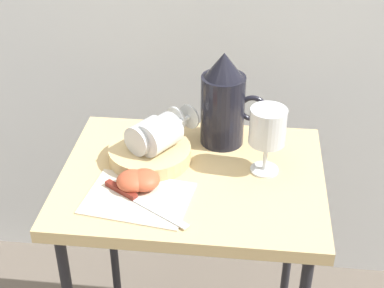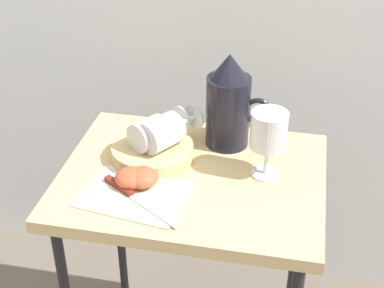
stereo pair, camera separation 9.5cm
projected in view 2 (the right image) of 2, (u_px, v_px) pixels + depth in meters
The scene contains 10 objects.
table at pixel (192, 199), 1.32m from camera, with size 0.59×0.46×0.70m.
linen_napkin at pixel (135, 195), 1.22m from camera, with size 0.22×0.16×0.00m, color beige.
basket_tray at pixel (152, 152), 1.33m from camera, with size 0.19×0.19×0.04m, color tan.
pitcher at pixel (229, 109), 1.34m from camera, with size 0.16×0.10×0.23m.
wine_glass_upright at pixel (269, 133), 1.23m from camera, with size 0.08×0.08×0.16m.
wine_glass_tipped_near at pixel (151, 133), 1.30m from camera, with size 0.13×0.15×0.07m.
wine_glass_tipped_far at pixel (162, 132), 1.30m from camera, with size 0.14×0.16×0.08m.
apple_half_left at pixel (131, 178), 1.23m from camera, with size 0.07×0.07×0.04m, color #C15133.
apple_half_right at pixel (142, 177), 1.23m from camera, with size 0.07×0.07×0.04m, color #C15133.
knife at pixel (130, 194), 1.21m from camera, with size 0.20×0.14×0.01m.
Camera 2 is at (0.21, -1.03, 1.45)m, focal length 53.61 mm.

